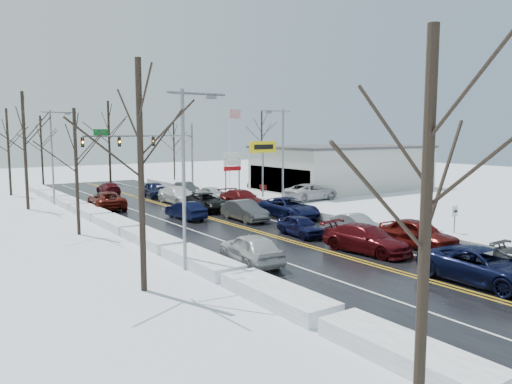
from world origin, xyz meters
TOP-DOWN VIEW (x-y plane):
  - ground at (0.00, 0.00)m, footprint 160.00×160.00m
  - road_surface at (0.00, 2.00)m, footprint 14.00×84.00m
  - snow_bank_left at (-7.60, 2.00)m, footprint 1.77×72.00m
  - snow_bank_right at (7.60, 2.00)m, footprint 1.77×72.00m
  - traffic_signal_mast at (3.45, 27.99)m, footprint 13.28×0.39m
  - tires_plus_sign at (10.50, 15.99)m, footprint 3.20×0.34m
  - used_vehicles_sign at (10.50, 22.00)m, footprint 2.20×0.22m
  - speed_limit_sign at (8.20, -8.00)m, footprint 0.55×0.09m
  - flagpole at (15.17, 30.00)m, footprint 1.87×1.20m
  - dealership_building at (23.98, 18.00)m, footprint 20.40×12.40m
  - streetlight_ne at (8.30, 10.00)m, footprint 3.20×0.25m
  - streetlight_sw at (-8.30, -4.00)m, footprint 3.20×0.25m
  - streetlight_nw at (-8.30, 24.00)m, footprint 3.20×0.25m
  - tree_left_a at (-11.00, -20.00)m, footprint 3.60×3.60m
  - tree_left_b at (-11.50, -6.00)m, footprint 4.00×4.00m
  - tree_left_c at (-10.50, 8.00)m, footprint 3.40×3.40m
  - tree_left_d at (-11.20, 22.00)m, footprint 4.20×4.20m
  - tree_left_e at (-10.80, 34.00)m, footprint 3.80×3.80m
  - tree_far_b at (-6.00, 41.00)m, footprint 3.60×3.60m
  - tree_far_c at (2.00, 39.00)m, footprint 4.40×4.40m
  - tree_far_d at (12.00, 40.50)m, footprint 3.40×3.40m
  - tree_far_e at (28.00, 41.00)m, footprint 4.20×4.20m
  - queued_car_2 at (1.66, -13.88)m, footprint 2.74×5.87m
  - queued_car_3 at (1.76, -6.67)m, footprint 2.93×5.71m
  - queued_car_4 at (1.59, -0.94)m, footprint 1.98×4.17m
  - queued_car_5 at (1.72, 6.10)m, footprint 1.76×4.83m
  - queued_car_6 at (1.74, 12.20)m, footprint 3.14×5.85m
  - queued_car_7 at (1.65, 17.77)m, footprint 2.54×5.73m
  - queued_car_8 at (1.68, 23.45)m, footprint 2.40×4.94m
  - queued_car_12 at (5.24, -7.53)m, footprint 2.19×5.12m
  - queued_car_13 at (5.11, -2.65)m, footprint 1.67×4.16m
  - queued_car_14 at (5.39, 5.18)m, footprint 2.76×5.88m
  - queued_car_15 at (5.14, 11.65)m, footprint 2.36×5.69m
  - queued_car_16 at (5.27, 17.35)m, footprint 2.29×4.52m
  - queued_car_17 at (5.44, 23.70)m, footprint 1.48×4.19m
  - oncoming_car_0 at (-1.76, 9.38)m, footprint 1.82×4.38m
  - oncoming_car_1 at (-5.29, 18.15)m, footprint 3.37×6.06m
  - oncoming_car_2 at (-1.59, 28.90)m, footprint 2.18×4.73m
  - oncoming_car_3 at (-5.13, -4.94)m, footprint 2.50×5.00m
  - parked_car_0 at (13.95, 12.33)m, footprint 6.15×3.03m
  - parked_car_1 at (17.07, 15.91)m, footprint 2.62×5.67m
  - parked_car_2 at (14.94, 22.33)m, footprint 2.18×4.93m

SIDE VIEW (x-z plane):
  - ground at x=0.00m, z-range 0.00..0.00m
  - snow_bank_left at x=-7.60m, z-range -0.31..0.31m
  - snow_bank_right at x=7.60m, z-range -0.31..0.31m
  - queued_car_2 at x=1.66m, z-range -0.81..0.81m
  - queued_car_3 at x=1.76m, z-range -0.79..0.79m
  - queued_car_4 at x=1.59m, z-range -0.69..0.69m
  - queued_car_5 at x=1.72m, z-range -0.79..0.79m
  - queued_car_6 at x=1.74m, z-range -0.78..0.78m
  - queued_car_7 at x=1.65m, z-range -0.82..0.82m
  - queued_car_8 at x=1.68m, z-range -0.81..0.81m
  - queued_car_12 at x=5.24m, z-range -0.86..0.86m
  - queued_car_13 at x=5.11m, z-range -0.67..0.67m
  - queued_car_14 at x=5.39m, z-range -0.81..0.81m
  - queued_car_15 at x=5.14m, z-range -0.82..0.82m
  - queued_car_16 at x=5.27m, z-range -0.74..0.74m
  - queued_car_17 at x=5.44m, z-range -0.69..0.69m
  - oncoming_car_0 at x=-1.76m, z-range -0.71..0.71m
  - oncoming_car_1 at x=-5.29m, z-range -0.80..0.80m
  - oncoming_car_2 at x=-1.59m, z-range -0.67..0.67m
  - oncoming_car_3 at x=-5.13m, z-range -0.82..0.82m
  - parked_car_0 at x=13.95m, z-range -0.84..0.84m
  - parked_car_1 at x=17.07m, z-range -0.80..0.80m
  - parked_car_2 at x=14.94m, z-range -0.83..0.83m
  - road_surface at x=0.00m, z-range 0.00..0.01m
  - speed_limit_sign at x=8.20m, z-range 0.46..2.81m
  - dealership_building at x=23.98m, z-range 0.01..5.31m
  - used_vehicles_sign at x=10.50m, z-range 0.99..5.64m
  - tires_plus_sign at x=10.50m, z-range 1.99..7.99m
  - streetlight_ne at x=8.30m, z-range 0.81..9.81m
  - streetlight_sw at x=-8.30m, z-range 0.81..9.81m
  - streetlight_nw at x=-8.30m, z-range 0.81..9.81m
  - traffic_signal_mast at x=3.45m, z-range 1.48..9.48m
  - flagpole at x=15.17m, z-range 0.93..10.93m
  - tree_left_c at x=-10.50m, z-range 1.69..10.19m
  - tree_far_d at x=12.00m, z-range 1.69..10.19m
  - tree_left_a at x=-11.00m, z-range 1.79..10.79m
  - tree_far_b at x=-6.00m, z-range 1.79..10.79m
  - tree_left_e at x=-10.80m, z-range 1.89..11.39m
  - tree_left_b at x=-11.50m, z-range 1.99..11.99m
  - tree_left_d at x=-11.20m, z-range 2.08..12.58m
  - tree_far_e at x=28.00m, z-range 2.08..12.58m
  - tree_far_c at x=2.00m, z-range 2.18..13.18m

